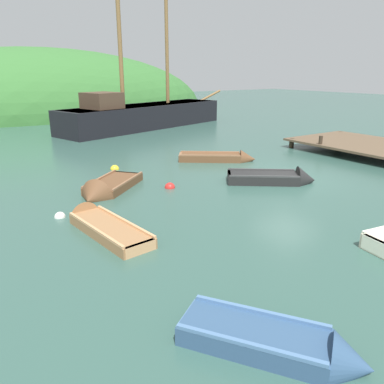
# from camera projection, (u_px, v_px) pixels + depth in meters

# --- Properties ---
(ground_plane) EXTENTS (120.00, 120.00, 0.00)m
(ground_plane) POSITION_uv_depth(u_px,v_px,m) (289.00, 178.00, 16.17)
(ground_plane) COLOR #33564C
(shore_hill) EXTENTS (38.31, 19.89, 13.31)m
(shore_hill) POSITION_uv_depth(u_px,v_px,m) (43.00, 113.00, 40.74)
(shore_hill) COLOR #387033
(shore_hill) RESTS_ON ground
(sailing_ship) EXTENTS (17.05, 7.26, 13.47)m
(sailing_ship) POSITION_uv_depth(u_px,v_px,m) (144.00, 119.00, 30.06)
(sailing_ship) COLOR black
(sailing_ship) RESTS_ON ground
(rowboat_portside) EXTENTS (3.33, 3.09, 1.22)m
(rowboat_portside) POSITION_uv_depth(u_px,v_px,m) (106.00, 190.00, 14.19)
(rowboat_portside) COLOR brown
(rowboat_portside) RESTS_ON ground
(rowboat_center) EXTENTS (3.48, 3.02, 1.11)m
(rowboat_center) POSITION_uv_depth(u_px,v_px,m) (277.00, 179.00, 15.44)
(rowboat_center) COLOR black
(rowboat_center) RESTS_ON ground
(rowboat_outer_right) EXTENTS (3.62, 3.04, 0.93)m
(rowboat_outer_right) POSITION_uv_depth(u_px,v_px,m) (221.00, 159.00, 19.13)
(rowboat_outer_right) COLOR brown
(rowboat_outer_right) RESTS_ON ground
(rowboat_outer_left) EXTENTS (1.41, 3.92, 0.94)m
(rowboat_outer_left) POSITION_uv_depth(u_px,v_px,m) (99.00, 225.00, 10.95)
(rowboat_outer_left) COLOR #9E7047
(rowboat_outer_left) RESTS_ON ground
(rowboat_near_dock) EXTENTS (2.47, 3.02, 0.92)m
(rowboat_near_dock) POSITION_uv_depth(u_px,v_px,m) (281.00, 347.00, 6.09)
(rowboat_near_dock) COLOR #335175
(rowboat_near_dock) RESTS_ON ground
(buoy_white) EXTENTS (0.34, 0.34, 0.34)m
(buoy_white) POSITION_uv_depth(u_px,v_px,m) (60.00, 217.00, 11.80)
(buoy_white) COLOR white
(buoy_white) RESTS_ON ground
(buoy_yellow) EXTENTS (0.41, 0.41, 0.41)m
(buoy_yellow) POSITION_uv_depth(u_px,v_px,m) (115.00, 169.00, 17.53)
(buoy_yellow) COLOR yellow
(buoy_yellow) RESTS_ON ground
(buoy_red) EXTENTS (0.41, 0.41, 0.41)m
(buoy_red) POSITION_uv_depth(u_px,v_px,m) (170.00, 188.00, 14.77)
(buoy_red) COLOR red
(buoy_red) RESTS_ON ground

